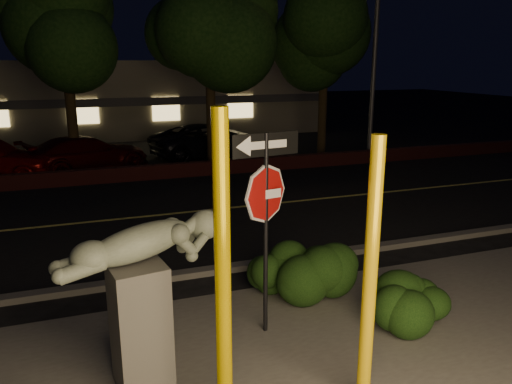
% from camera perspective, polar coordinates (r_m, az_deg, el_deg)
% --- Properties ---
extents(ground, '(90.00, 90.00, 0.00)m').
position_cam_1_polar(ground, '(16.46, -10.95, 0.48)').
color(ground, black).
rests_on(ground, ground).
extents(road, '(80.00, 8.00, 0.01)m').
position_cam_1_polar(road, '(13.61, -8.95, -2.43)').
color(road, black).
rests_on(road, ground).
extents(lane_marking, '(80.00, 0.12, 0.00)m').
position_cam_1_polar(lane_marking, '(13.60, -8.96, -2.38)').
color(lane_marking, '#C3B84E').
rests_on(lane_marking, road).
extents(curb, '(80.00, 0.25, 0.12)m').
position_cam_1_polar(curb, '(9.83, -4.33, -8.84)').
color(curb, '#4C4944').
rests_on(curb, ground).
extents(brick_wall, '(40.00, 0.35, 0.50)m').
position_cam_1_polar(brick_wall, '(17.66, -11.66, 2.25)').
color(brick_wall, '#401414').
rests_on(brick_wall, ground).
extents(parking_lot, '(40.00, 12.00, 0.01)m').
position_cam_1_polar(parking_lot, '(23.26, -13.69, 4.51)').
color(parking_lot, black).
rests_on(parking_lot, ground).
extents(building, '(22.00, 10.20, 4.00)m').
position_cam_1_polar(building, '(30.94, -15.61, 10.57)').
color(building, '#676453').
rests_on(building, ground).
extents(tree_far_c, '(4.80, 4.80, 7.84)m').
position_cam_1_polar(tree_far_c, '(19.29, -5.43, 19.70)').
color(tree_far_c, black).
rests_on(tree_far_c, ground).
extents(tree_far_d, '(4.40, 4.40, 7.42)m').
position_cam_1_polar(tree_far_d, '(21.53, 7.94, 18.46)').
color(tree_far_d, black).
rests_on(tree_far_d, ground).
extents(yellow_pole_left, '(0.18, 0.18, 3.56)m').
position_cam_1_polar(yellow_pole_left, '(5.40, -3.82, -9.43)').
color(yellow_pole_left, '#D6AD00').
rests_on(yellow_pole_left, ground).
extents(yellow_pole_right, '(0.16, 0.16, 3.25)m').
position_cam_1_polar(yellow_pole_right, '(5.83, 12.90, -9.56)').
color(yellow_pole_right, yellow).
rests_on(yellow_pole_right, ground).
extents(signpost, '(1.02, 0.19, 3.03)m').
position_cam_1_polar(signpost, '(7.05, 1.14, -0.30)').
color(signpost, black).
rests_on(signpost, ground).
extents(sculpture, '(2.06, 0.84, 2.20)m').
position_cam_1_polar(sculpture, '(6.28, -13.00, -10.48)').
color(sculpture, '#4C4944').
rests_on(sculpture, ground).
extents(hedge_center, '(1.94, 1.15, 0.95)m').
position_cam_1_polar(hedge_center, '(8.82, 4.52, -8.75)').
color(hedge_center, black).
rests_on(hedge_center, ground).
extents(hedge_right, '(2.02, 1.54, 1.18)m').
position_cam_1_polar(hedge_right, '(8.66, 5.80, -8.43)').
color(hedge_right, black).
rests_on(hedge_right, ground).
extents(hedge_far_right, '(1.29, 0.81, 0.89)m').
position_cam_1_polar(hedge_far_right, '(8.08, 17.04, -11.94)').
color(hedge_far_right, black).
rests_on(hedge_far_right, ground).
extents(streetlight, '(1.39, 0.40, 9.21)m').
position_cam_1_polar(streetlight, '(21.12, 13.11, 18.48)').
color(streetlight, '#48484C').
rests_on(streetlight, ground).
extents(parked_car_darkred, '(4.92, 3.41, 1.32)m').
position_cam_1_polar(parked_car_darkred, '(19.48, -18.78, 4.16)').
color(parked_car_darkred, '#3D0404').
rests_on(parked_car_darkred, ground).
extents(parked_car_dark, '(5.36, 3.22, 1.39)m').
position_cam_1_polar(parked_car_dark, '(21.49, -5.34, 5.91)').
color(parked_car_dark, black).
rests_on(parked_car_dark, ground).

